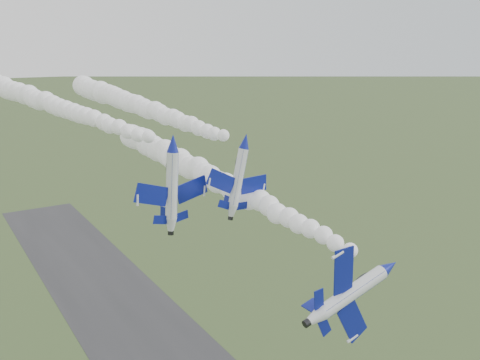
# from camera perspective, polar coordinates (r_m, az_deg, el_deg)

# --- Properties ---
(jet_lead) EXTENTS (4.04, 13.33, 10.65)m
(jet_lead) POSITION_cam_1_polar(r_m,az_deg,el_deg) (60.20, 15.72, -8.94)
(jet_lead) COLOR silver
(smoke_trail_jet_lead) EXTENTS (7.67, 72.58, 5.06)m
(smoke_trail_jet_lead) POSITION_cam_1_polar(r_m,az_deg,el_deg) (89.16, -3.47, 0.54)
(smoke_trail_jet_lead) COLOR silver
(jet_pair_left) EXTENTS (11.69, 13.83, 3.45)m
(jet_pair_left) POSITION_cam_1_polar(r_m,az_deg,el_deg) (71.22, -7.12, 3.93)
(jet_pair_left) COLOR silver
(smoke_trail_jet_pair_left) EXTENTS (16.43, 71.47, 4.57)m
(smoke_trail_jet_pair_left) POSITION_cam_1_polar(r_m,az_deg,el_deg) (105.32, -20.24, 7.93)
(smoke_trail_jet_pair_left) COLOR silver
(jet_pair_right) EXTENTS (10.13, 12.41, 3.65)m
(jet_pair_right) POSITION_cam_1_polar(r_m,az_deg,el_deg) (74.42, 0.60, 4.17)
(jet_pair_right) COLOR silver
(smoke_trail_jet_pair_right) EXTENTS (9.65, 66.98, 4.81)m
(smoke_trail_jet_pair_right) POSITION_cam_1_polar(r_m,az_deg,el_deg) (105.79, -11.00, 7.90)
(smoke_trail_jet_pair_right) COLOR silver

